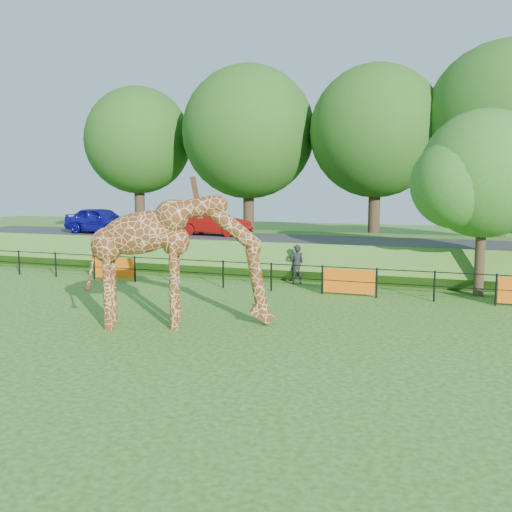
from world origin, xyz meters
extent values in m
plane|color=#1F5615|center=(0.00, 0.00, 0.00)|extent=(90.00, 90.00, 0.00)
cube|color=#1F5615|center=(0.00, 15.50, 0.65)|extent=(40.00, 9.00, 1.30)
cube|color=#303133|center=(0.00, 14.00, 1.36)|extent=(40.00, 5.00, 0.12)
imported|color=#1A16B5|center=(-11.47, 13.68, 2.13)|extent=(4.31, 2.14, 1.41)
imported|color=#AA0E0C|center=(-5.19, 14.57, 2.05)|extent=(3.97, 1.76, 1.27)
imported|color=black|center=(0.51, 9.86, 0.81)|extent=(0.70, 0.59, 1.62)
cylinder|color=#362418|center=(7.50, 9.60, 1.60)|extent=(0.36, 0.36, 3.20)
sphere|color=#1E5F1A|center=(7.50, 9.60, 4.46)|extent=(4.60, 4.60, 4.60)
sphere|color=#1E5F1A|center=(6.58, 8.91, 4.12)|extent=(3.22, 3.22, 3.22)
cylinder|color=#362418|center=(-14.00, 22.00, 2.50)|extent=(0.70, 0.70, 5.00)
sphere|color=#174512|center=(-14.00, 22.00, 6.98)|extent=(7.20, 7.20, 7.20)
cylinder|color=#362418|center=(-6.00, 22.00, 2.50)|extent=(0.70, 0.70, 5.00)
sphere|color=#174512|center=(-6.00, 22.00, 7.31)|extent=(8.40, 8.40, 8.40)
cylinder|color=#362418|center=(2.00, 22.00, 2.50)|extent=(0.70, 0.70, 5.00)
sphere|color=#174512|center=(2.00, 22.00, 7.14)|extent=(7.80, 7.80, 7.80)
cylinder|color=#362418|center=(9.00, 22.00, 2.50)|extent=(0.70, 0.70, 5.00)
sphere|color=#174512|center=(9.00, 22.00, 7.42)|extent=(8.80, 8.80, 8.80)
camera|label=1|loc=(6.55, -12.60, 4.17)|focal=40.00mm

